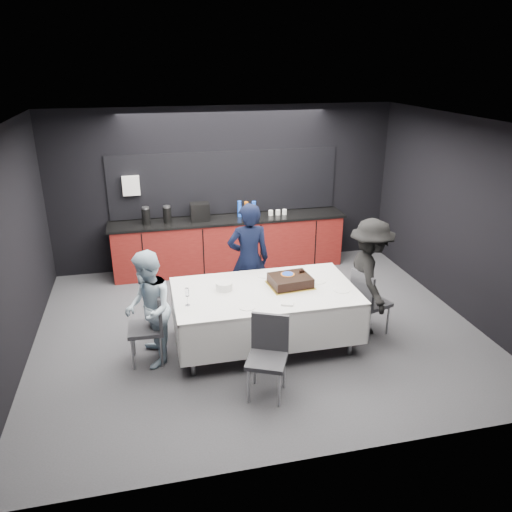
# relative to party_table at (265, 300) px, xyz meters

# --- Properties ---
(ground) EXTENTS (6.00, 6.00, 0.00)m
(ground) POSITION_rel_party_table_xyz_m (0.00, 0.40, -0.64)
(ground) COLOR #404145
(ground) RESTS_ON ground
(room_shell) EXTENTS (6.04, 5.04, 2.82)m
(room_shell) POSITION_rel_party_table_xyz_m (0.00, 0.40, 1.22)
(room_shell) COLOR white
(room_shell) RESTS_ON ground
(kitchenette) EXTENTS (4.10, 0.64, 2.05)m
(kitchenette) POSITION_rel_party_table_xyz_m (-0.02, 2.62, -0.10)
(kitchenette) COLOR #5D110E
(kitchenette) RESTS_ON ground
(party_table) EXTENTS (2.32, 1.32, 0.78)m
(party_table) POSITION_rel_party_table_xyz_m (0.00, 0.00, 0.00)
(party_table) COLOR #99999E
(party_table) RESTS_ON ground
(cake_assembly) EXTENTS (0.59, 0.49, 0.17)m
(cake_assembly) POSITION_rel_party_table_xyz_m (0.35, 0.05, 0.21)
(cake_assembly) COLOR gold
(cake_assembly) RESTS_ON party_table
(plate_stack) EXTENTS (0.21, 0.21, 0.10)m
(plate_stack) POSITION_rel_party_table_xyz_m (-0.50, 0.13, 0.19)
(plate_stack) COLOR white
(plate_stack) RESTS_ON party_table
(loose_plate_near) EXTENTS (0.19, 0.19, 0.01)m
(loose_plate_near) POSITION_rel_party_table_xyz_m (-0.32, -0.42, 0.14)
(loose_plate_near) COLOR white
(loose_plate_near) RESTS_ON party_table
(loose_plate_right_a) EXTENTS (0.21, 0.21, 0.01)m
(loose_plate_right_a) POSITION_rel_party_table_xyz_m (0.75, 0.10, 0.14)
(loose_plate_right_a) COLOR white
(loose_plate_right_a) RESTS_ON party_table
(loose_plate_right_b) EXTENTS (0.22, 0.22, 0.01)m
(loose_plate_right_b) POSITION_rel_party_table_xyz_m (0.95, -0.22, 0.14)
(loose_plate_right_b) COLOR white
(loose_plate_right_b) RESTS_ON party_table
(loose_plate_far) EXTENTS (0.20, 0.20, 0.01)m
(loose_plate_far) POSITION_rel_party_table_xyz_m (0.09, 0.43, 0.14)
(loose_plate_far) COLOR white
(loose_plate_far) RESTS_ON party_table
(fork_pile) EXTENTS (0.17, 0.14, 0.02)m
(fork_pile) POSITION_rel_party_table_xyz_m (0.17, -0.46, 0.15)
(fork_pile) COLOR white
(fork_pile) RESTS_ON party_table
(champagne_flute) EXTENTS (0.06, 0.06, 0.22)m
(champagne_flute) POSITION_rel_party_table_xyz_m (-1.00, -0.21, 0.30)
(champagne_flute) COLOR white
(champagne_flute) RESTS_ON party_table
(chair_left) EXTENTS (0.43, 0.43, 0.92)m
(chair_left) POSITION_rel_party_table_xyz_m (-1.44, -0.08, -0.11)
(chair_left) COLOR #313237
(chair_left) RESTS_ON ground
(chair_right) EXTENTS (0.53, 0.53, 0.92)m
(chair_right) POSITION_rel_party_table_xyz_m (1.40, -0.07, -0.11)
(chair_right) COLOR #313237
(chair_right) RESTS_ON ground
(chair_near) EXTENTS (0.56, 0.56, 0.92)m
(chair_near) POSITION_rel_party_table_xyz_m (-0.21, -1.00, -0.11)
(chair_near) COLOR #313237
(chair_near) RESTS_ON ground
(person_center) EXTENTS (0.62, 0.41, 1.68)m
(person_center) POSITION_rel_party_table_xyz_m (-0.02, 0.90, 0.20)
(person_center) COLOR black
(person_center) RESTS_ON ground
(person_left) EXTENTS (0.58, 0.73, 1.45)m
(person_left) POSITION_rel_party_table_xyz_m (-1.46, -0.10, 0.09)
(person_left) COLOR silver
(person_left) RESTS_ON ground
(person_right) EXTENTS (0.74, 1.11, 1.60)m
(person_right) POSITION_rel_party_table_xyz_m (1.45, 0.04, 0.16)
(person_right) COLOR black
(person_right) RESTS_ON ground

